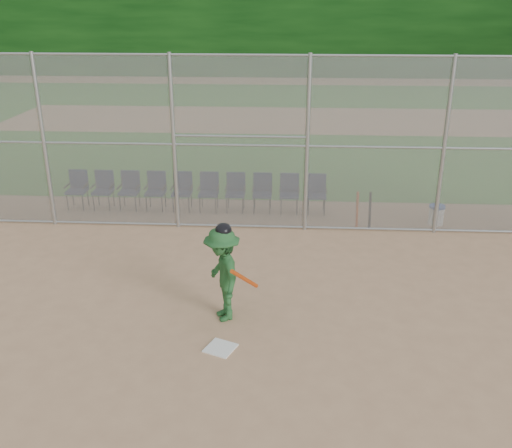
# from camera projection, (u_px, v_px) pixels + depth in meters

# --- Properties ---
(ground) EXTENTS (100.00, 100.00, 0.00)m
(ground) POSITION_uv_depth(u_px,v_px,m) (247.00, 349.00, 8.83)
(ground) COLOR tan
(ground) RESTS_ON ground
(grass_strip) EXTENTS (100.00, 100.00, 0.00)m
(grass_strip) POSITION_uv_depth(u_px,v_px,m) (276.00, 119.00, 25.53)
(grass_strip) COLOR #2A661E
(grass_strip) RESTS_ON ground
(dirt_patch_far) EXTENTS (24.00, 24.00, 0.00)m
(dirt_patch_far) POSITION_uv_depth(u_px,v_px,m) (276.00, 119.00, 25.53)
(dirt_patch_far) COLOR tan
(dirt_patch_far) RESTS_ON ground
(backstop_fence) EXTENTS (16.09, 0.09, 4.00)m
(backstop_fence) POSITION_uv_depth(u_px,v_px,m) (262.00, 142.00, 12.71)
(backstop_fence) COLOR gray
(backstop_fence) RESTS_ON ground
(home_plate) EXTENTS (0.55, 0.55, 0.02)m
(home_plate) POSITION_uv_depth(u_px,v_px,m) (220.00, 348.00, 8.84)
(home_plate) COLOR white
(home_plate) RESTS_ON ground
(batter_at_plate) EXTENTS (1.08, 1.32, 1.72)m
(batter_at_plate) POSITION_uv_depth(u_px,v_px,m) (222.00, 274.00, 9.41)
(batter_at_plate) COLOR #205226
(batter_at_plate) RESTS_ON ground
(water_cooler) EXTENTS (0.38, 0.38, 0.48)m
(water_cooler) POSITION_uv_depth(u_px,v_px,m) (436.00, 215.00, 13.63)
(water_cooler) COLOR white
(water_cooler) RESTS_ON ground
(spare_bats) EXTENTS (0.36, 0.26, 0.84)m
(spare_bats) POSITION_uv_depth(u_px,v_px,m) (364.00, 210.00, 13.44)
(spare_bats) COLOR #D84C14
(spare_bats) RESTS_ON ground
(chair_0) EXTENTS (0.54, 0.52, 0.96)m
(chair_0) POSITION_uv_depth(u_px,v_px,m) (77.00, 190.00, 14.61)
(chair_0) COLOR #101E3E
(chair_0) RESTS_ON ground
(chair_1) EXTENTS (0.54, 0.52, 0.96)m
(chair_1) POSITION_uv_depth(u_px,v_px,m) (103.00, 191.00, 14.58)
(chair_1) COLOR #101E3E
(chair_1) RESTS_ON ground
(chair_2) EXTENTS (0.54, 0.52, 0.96)m
(chair_2) POSITION_uv_depth(u_px,v_px,m) (129.00, 191.00, 14.54)
(chair_2) COLOR #101E3E
(chair_2) RESTS_ON ground
(chair_3) EXTENTS (0.54, 0.52, 0.96)m
(chair_3) POSITION_uv_depth(u_px,v_px,m) (155.00, 192.00, 14.50)
(chair_3) COLOR #101E3E
(chair_3) RESTS_ON ground
(chair_4) EXTENTS (0.54, 0.52, 0.96)m
(chair_4) POSITION_uv_depth(u_px,v_px,m) (182.00, 192.00, 14.47)
(chair_4) COLOR #101E3E
(chair_4) RESTS_ON ground
(chair_5) EXTENTS (0.54, 0.52, 0.96)m
(chair_5) POSITION_uv_depth(u_px,v_px,m) (209.00, 193.00, 14.43)
(chair_5) COLOR #101E3E
(chair_5) RESTS_ON ground
(chair_6) EXTENTS (0.54, 0.52, 0.96)m
(chair_6) POSITION_uv_depth(u_px,v_px,m) (235.00, 193.00, 14.39)
(chair_6) COLOR #101E3E
(chair_6) RESTS_ON ground
(chair_7) EXTENTS (0.54, 0.52, 0.96)m
(chair_7) POSITION_uv_depth(u_px,v_px,m) (262.00, 194.00, 14.36)
(chair_7) COLOR #101E3E
(chair_7) RESTS_ON ground
(chair_8) EXTENTS (0.54, 0.52, 0.96)m
(chair_8) POSITION_uv_depth(u_px,v_px,m) (289.00, 194.00, 14.32)
(chair_8) COLOR #101E3E
(chair_8) RESTS_ON ground
(chair_9) EXTENTS (0.54, 0.52, 0.96)m
(chair_9) POSITION_uv_depth(u_px,v_px,m) (316.00, 195.00, 14.28)
(chair_9) COLOR #101E3E
(chair_9) RESTS_ON ground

